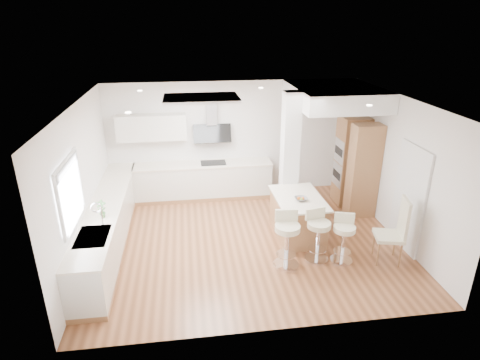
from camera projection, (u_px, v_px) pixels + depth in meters
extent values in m
plane|color=#915835|center=(247.00, 241.00, 8.07)|extent=(6.00, 6.00, 0.00)
cube|color=white|center=(247.00, 241.00, 8.07)|extent=(6.00, 5.00, 0.02)
cube|color=silver|center=(232.00, 139.00, 9.83)|extent=(6.00, 0.04, 2.80)
cube|color=silver|center=(82.00, 185.00, 7.16)|extent=(0.04, 5.00, 2.80)
cube|color=silver|center=(398.00, 168.00, 7.92)|extent=(0.04, 5.00, 2.80)
cube|color=silver|center=(201.00, 98.00, 7.46)|extent=(1.40, 0.95, 0.05)
cube|color=silver|center=(201.00, 99.00, 7.47)|extent=(1.25, 0.80, 0.03)
cylinder|color=white|center=(140.00, 91.00, 8.13)|extent=(0.10, 0.10, 0.02)
cylinder|color=white|center=(128.00, 113.00, 6.30)|extent=(0.10, 0.10, 0.02)
cylinder|color=white|center=(261.00, 88.00, 8.45)|extent=(0.10, 0.10, 0.02)
cylinder|color=white|center=(338.00, 90.00, 8.18)|extent=(0.10, 0.10, 0.02)
cylinder|color=white|center=(369.00, 105.00, 6.81)|extent=(0.10, 0.10, 0.02)
cube|color=silver|center=(70.00, 192.00, 6.24)|extent=(0.03, 1.15, 0.95)
cube|color=silver|center=(65.00, 162.00, 6.05)|extent=(0.04, 1.28, 0.06)
cube|color=silver|center=(75.00, 221.00, 6.44)|extent=(0.04, 1.28, 0.06)
cube|color=silver|center=(60.00, 210.00, 5.68)|extent=(0.04, 0.06, 0.95)
cube|color=silver|center=(79.00, 178.00, 6.80)|extent=(0.04, 0.06, 0.95)
cube|color=#A4A8AC|center=(67.00, 166.00, 6.08)|extent=(0.03, 1.18, 0.14)
cube|color=#4B433B|center=(410.00, 200.00, 7.52)|extent=(0.02, 0.90, 2.00)
cube|color=silver|center=(409.00, 200.00, 7.52)|extent=(0.05, 1.00, 2.10)
cube|color=#9E6E44|center=(111.00, 242.00, 7.94)|extent=(0.60, 4.50, 0.10)
cube|color=silver|center=(108.00, 222.00, 7.77)|extent=(0.60, 4.50, 0.76)
cube|color=#F1E5CD|center=(106.00, 204.00, 7.62)|extent=(0.63, 4.50, 0.04)
cube|color=#A8A8AC|center=(93.00, 237.00, 6.47)|extent=(0.50, 0.75, 0.02)
cube|color=#A8A8AC|center=(91.00, 245.00, 6.33)|extent=(0.40, 0.34, 0.10)
cube|color=#A8A8AC|center=(95.00, 234.00, 6.66)|extent=(0.40, 0.34, 0.10)
cylinder|color=white|center=(102.00, 217.00, 6.69)|extent=(0.02, 0.02, 0.36)
torus|color=white|center=(96.00, 208.00, 6.61)|extent=(0.18, 0.02, 0.18)
imported|color=#4C8443|center=(102.00, 209.00, 7.01)|extent=(0.17, 0.12, 0.33)
cube|color=#9E6E44|center=(204.00, 196.00, 9.97)|extent=(3.30, 0.60, 0.10)
cube|color=silver|center=(204.00, 180.00, 9.81)|extent=(3.30, 0.60, 0.76)
cube|color=#F1E5CD|center=(203.00, 164.00, 9.66)|extent=(3.33, 0.63, 0.04)
cube|color=black|center=(213.00, 163.00, 9.68)|extent=(0.60, 0.40, 0.01)
cube|color=silver|center=(152.00, 127.00, 9.28)|extent=(1.60, 0.34, 0.60)
cube|color=#A8A8AC|center=(211.00, 110.00, 9.39)|extent=(0.25, 0.18, 0.70)
cube|color=black|center=(212.00, 134.00, 9.52)|extent=(0.90, 0.26, 0.44)
cube|color=silver|center=(290.00, 157.00, 8.54)|extent=(0.35, 0.35, 2.80)
cube|color=white|center=(335.00, 96.00, 8.63)|extent=(1.78, 2.20, 0.40)
cube|color=#9E6E44|center=(351.00, 161.00, 9.38)|extent=(0.62, 0.62, 2.10)
cube|color=#9E6E44|center=(363.00, 171.00, 8.74)|extent=(0.62, 0.40, 2.10)
cube|color=#A8A8AC|center=(339.00, 151.00, 9.25)|extent=(0.02, 0.55, 0.55)
cube|color=#A8A8AC|center=(337.00, 174.00, 9.47)|extent=(0.02, 0.55, 0.55)
cube|color=black|center=(339.00, 151.00, 9.25)|extent=(0.01, 0.45, 0.18)
cube|color=black|center=(336.00, 174.00, 9.47)|extent=(0.01, 0.45, 0.18)
cube|color=#9E6E44|center=(297.00, 217.00, 8.14)|extent=(0.87, 1.34, 0.81)
cube|color=#F1E5CD|center=(299.00, 198.00, 7.97)|extent=(0.95, 1.42, 0.04)
imported|color=gray|center=(301.00, 199.00, 7.83)|extent=(0.25, 0.25, 0.06)
sphere|color=orange|center=(303.00, 199.00, 7.83)|extent=(0.07, 0.07, 0.07)
sphere|color=orange|center=(299.00, 198.00, 7.84)|extent=(0.07, 0.07, 0.07)
sphere|color=olive|center=(301.00, 200.00, 7.79)|extent=(0.07, 0.07, 0.07)
cylinder|color=white|center=(286.00, 264.00, 7.27)|extent=(0.51, 0.51, 0.03)
cylinder|color=white|center=(287.00, 247.00, 7.14)|extent=(0.08, 0.08, 0.69)
cylinder|color=white|center=(286.00, 254.00, 7.19)|extent=(0.39, 0.39, 0.02)
cylinder|color=beige|center=(288.00, 228.00, 6.99)|extent=(0.49, 0.49, 0.11)
cube|color=beige|center=(286.00, 215.00, 7.08)|extent=(0.41, 0.09, 0.23)
cylinder|color=white|center=(316.00, 258.00, 7.45)|extent=(0.52, 0.52, 0.03)
cylinder|color=white|center=(318.00, 243.00, 7.33)|extent=(0.08, 0.08, 0.65)
cylinder|color=white|center=(317.00, 249.00, 7.38)|extent=(0.40, 0.40, 0.02)
cylinder|color=beige|center=(319.00, 225.00, 7.19)|extent=(0.49, 0.49, 0.10)
cube|color=beige|center=(315.00, 214.00, 7.27)|extent=(0.38, 0.12, 0.22)
cylinder|color=white|center=(341.00, 260.00, 7.40)|extent=(0.51, 0.51, 0.03)
cylinder|color=white|center=(343.00, 245.00, 7.28)|extent=(0.08, 0.08, 0.61)
cylinder|color=white|center=(342.00, 251.00, 7.33)|extent=(0.39, 0.39, 0.01)
cylinder|color=beige|center=(345.00, 229.00, 7.15)|extent=(0.49, 0.49, 0.09)
cube|color=beige|center=(344.00, 218.00, 7.23)|extent=(0.36, 0.14, 0.21)
cube|color=beige|center=(389.00, 236.00, 7.24)|extent=(0.58, 0.58, 0.06)
cube|color=beige|center=(404.00, 219.00, 7.08)|extent=(0.16, 0.45, 0.78)
cylinder|color=#9E6E44|center=(378.00, 254.00, 7.18)|extent=(0.05, 0.05, 0.47)
cylinder|color=#9E6E44|center=(373.00, 243.00, 7.53)|extent=(0.05, 0.05, 0.47)
cylinder|color=#9E6E44|center=(400.00, 255.00, 7.14)|extent=(0.05, 0.05, 0.47)
cylinder|color=#9E6E44|center=(395.00, 244.00, 7.50)|extent=(0.05, 0.05, 0.47)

